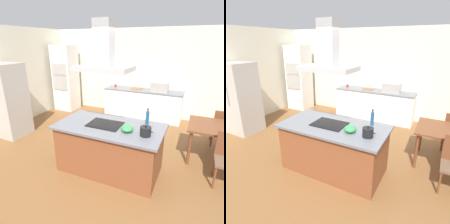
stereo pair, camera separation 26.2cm
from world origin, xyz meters
TOP-DOWN VIEW (x-y plane):
  - ground at (0.00, 1.50)m, footprint 16.00×16.00m
  - wall_back at (0.00, 3.25)m, footprint 7.20×0.10m
  - wall_left at (-3.45, 1.00)m, footprint 0.10×8.80m
  - kitchen_island at (0.00, 0.00)m, footprint 1.90×1.01m
  - cooktop at (-0.09, 0.00)m, footprint 0.60×0.44m
  - tea_kettle at (0.69, -0.14)m, footprint 0.23×0.18m
  - olive_oil_bottle at (0.59, 0.33)m, footprint 0.06×0.06m
  - mixing_bowl at (0.37, -0.12)m, footprint 0.20×0.20m
  - back_counter at (-0.19, 2.88)m, footprint 2.38×0.62m
  - countertop_microwave at (0.30, 2.88)m, footprint 0.50×0.38m
  - coffee_mug_red at (-1.12, 2.88)m, footprint 0.08×0.08m
  - cutting_board at (-0.43, 2.93)m, footprint 0.34×0.24m
  - wall_oven_stack at (-2.90, 2.65)m, footprint 0.70×0.66m
  - refrigerator at (-2.98, 0.33)m, footprint 0.80×0.73m
  - range_hood at (-0.09, 0.00)m, footprint 0.90×0.55m

SIDE VIEW (x-z plane):
  - ground at x=0.00m, z-range 0.00..0.00m
  - back_counter at x=-0.19m, z-range 0.00..0.90m
  - kitchen_island at x=0.00m, z-range 0.00..0.90m
  - cooktop at x=-0.09m, z-range 0.90..0.91m
  - cutting_board at x=-0.43m, z-range 0.90..0.92m
  - refrigerator at x=-2.98m, z-range 0.00..1.82m
  - coffee_mug_red at x=-1.12m, z-range 0.90..0.99m
  - mixing_bowl at x=0.37m, z-range 0.90..1.01m
  - tea_kettle at x=0.69m, z-range 0.89..1.06m
  - olive_oil_bottle at x=0.59m, z-range 0.88..1.17m
  - countertop_microwave at x=0.30m, z-range 0.90..1.18m
  - wall_oven_stack at x=-2.90m, z-range 0.00..2.20m
  - wall_back at x=0.00m, z-range 0.00..2.70m
  - wall_left at x=-3.45m, z-range 0.00..2.70m
  - range_hood at x=-0.09m, z-range 1.71..2.49m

